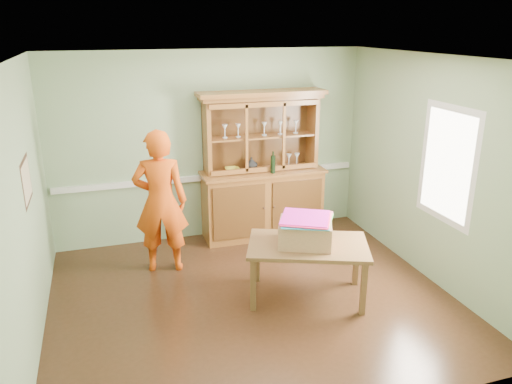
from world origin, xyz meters
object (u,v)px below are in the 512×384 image
object	(u,v)px
china_hutch	(262,186)
person	(160,202)
cardboard_box	(305,233)
dining_table	(308,250)

from	to	relation	value
china_hutch	person	bearing A→B (deg)	-156.20
china_hutch	cardboard_box	xyz separation A→B (m)	(-0.11, -1.89, 0.05)
dining_table	person	world-z (taller)	person
dining_table	cardboard_box	xyz separation A→B (m)	(-0.04, 0.01, 0.21)
dining_table	person	xyz separation A→B (m)	(-1.48, 1.21, 0.33)
cardboard_box	person	distance (m)	1.88
china_hutch	cardboard_box	distance (m)	1.89
dining_table	cardboard_box	world-z (taller)	cardboard_box
china_hutch	dining_table	world-z (taller)	china_hutch
dining_table	cardboard_box	bearing A→B (deg)	-172.34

